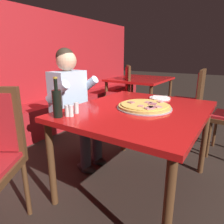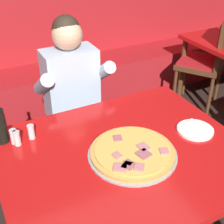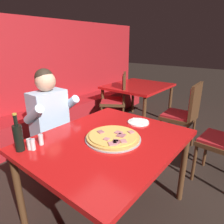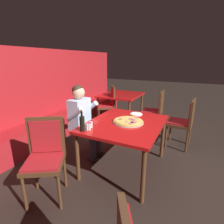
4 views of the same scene
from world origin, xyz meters
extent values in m
plane|color=black|center=(0.00, 0.00, 0.00)|extent=(24.00, 24.00, 0.00)
cube|color=#A3191E|center=(0.00, 1.86, 0.23)|extent=(6.46, 0.48, 0.46)
cylinder|color=#4C2D19|center=(-0.58, -0.47, 0.36)|extent=(0.06, 0.06, 0.73)
cylinder|color=#4C2D19|center=(0.58, -0.47, 0.36)|extent=(0.06, 0.06, 0.73)
cylinder|color=#4C2D19|center=(-0.58, 0.47, 0.36)|extent=(0.06, 0.06, 0.73)
cylinder|color=#4C2D19|center=(0.58, 0.47, 0.36)|extent=(0.06, 0.06, 0.73)
cube|color=red|center=(0.00, 0.00, 0.75)|extent=(1.28, 1.06, 0.04)
cylinder|color=#9E9EA3|center=(0.03, -0.04, 0.77)|extent=(0.46, 0.46, 0.01)
cylinder|color=gold|center=(0.03, -0.04, 0.79)|extent=(0.44, 0.44, 0.02)
cylinder|color=#E0B251|center=(0.03, -0.04, 0.80)|extent=(0.40, 0.40, 0.01)
cube|color=#C6757A|center=(-0.10, -0.13, 0.81)|extent=(0.08, 0.08, 0.01)
cube|color=#A85B66|center=(0.00, 0.08, 0.81)|extent=(0.06, 0.06, 0.01)
cube|color=#C6757A|center=(0.16, -0.13, 0.81)|extent=(0.06, 0.06, 0.01)
cube|color=#A85B66|center=(-0.06, -0.14, 0.81)|extent=(0.07, 0.07, 0.01)
cube|color=#A85B66|center=(0.05, -0.10, 0.81)|extent=(0.08, 0.07, 0.01)
cube|color=#C6757A|center=(0.08, -0.05, 0.81)|extent=(0.06, 0.07, 0.01)
cube|color=#C6757A|center=(-0.02, -0.17, 0.81)|extent=(0.07, 0.07, 0.01)
cube|color=#A85B66|center=(-0.04, -0.12, 0.81)|extent=(0.05, 0.05, 0.01)
cube|color=#C6757A|center=(-0.07, -0.05, 0.81)|extent=(0.05, 0.05, 0.01)
cylinder|color=white|center=(0.46, -0.02, 0.77)|extent=(0.21, 0.21, 0.01)
cube|color=white|center=(0.46, -0.02, 0.78)|extent=(0.19, 0.19, 0.01)
cylinder|color=black|center=(-0.55, 0.39, 0.87)|extent=(0.07, 0.07, 0.20)
cylinder|color=black|center=(-0.55, 0.39, 1.01)|extent=(0.03, 0.03, 0.08)
cylinder|color=#B29933|center=(-0.55, 0.39, 1.05)|extent=(0.03, 0.03, 0.01)
cylinder|color=silver|center=(-0.49, 0.34, 0.80)|extent=(0.04, 0.04, 0.07)
cylinder|color=silver|center=(-0.49, 0.34, 0.79)|extent=(0.03, 0.03, 0.04)
cylinder|color=silver|center=(-0.49, 0.34, 0.85)|extent=(0.04, 0.04, 0.01)
cylinder|color=silver|center=(-0.40, 0.34, 0.80)|extent=(0.04, 0.04, 0.07)
cylinder|color=#28231E|center=(-0.40, 0.34, 0.79)|extent=(0.03, 0.03, 0.04)
cylinder|color=silver|center=(-0.40, 0.34, 0.85)|extent=(0.04, 0.04, 0.01)
cylinder|color=silver|center=(-0.48, 0.32, 0.80)|extent=(0.04, 0.04, 0.07)
cylinder|color=#B23323|center=(-0.48, 0.32, 0.79)|extent=(0.03, 0.03, 0.04)
cylinder|color=silver|center=(-0.48, 0.32, 0.85)|extent=(0.04, 0.04, 0.01)
ellipsoid|color=black|center=(-0.07, 0.55, 0.04)|extent=(0.11, 0.24, 0.09)
ellipsoid|color=black|center=(0.13, 0.55, 0.04)|extent=(0.11, 0.24, 0.09)
cylinder|color=#282833|center=(-0.07, 0.55, 0.23)|extent=(0.11, 0.11, 0.43)
cylinder|color=#282833|center=(0.13, 0.55, 0.23)|extent=(0.11, 0.11, 0.43)
cube|color=#282833|center=(0.03, 0.65, 0.51)|extent=(0.34, 0.40, 0.12)
cube|color=silver|center=(0.03, 0.85, 0.78)|extent=(0.38, 0.22, 0.52)
cylinder|color=silver|center=(-0.19, 0.77, 0.86)|extent=(0.09, 0.30, 0.25)
cylinder|color=silver|center=(0.25, 0.77, 0.86)|extent=(0.09, 0.30, 0.25)
sphere|color=#D6A884|center=(0.03, 0.85, 1.15)|extent=(0.21, 0.21, 0.21)
sphere|color=#2D2319|center=(0.03, 0.87, 1.18)|extent=(0.19, 0.19, 0.19)
cylinder|color=#4C2D19|center=(1.64, 1.46, 0.23)|extent=(0.04, 0.04, 0.47)
cylinder|color=#4C2D19|center=(1.33, 1.25, 0.23)|extent=(0.04, 0.04, 0.47)
cylinder|color=#4C2D19|center=(1.86, 1.15, 0.23)|extent=(0.04, 0.04, 0.47)
cylinder|color=#4C2D19|center=(1.54, 0.93, 0.23)|extent=(0.04, 0.04, 0.47)
cube|color=#4C2D19|center=(1.59, 1.20, 0.49)|extent=(0.61, 0.61, 0.05)
cube|color=#A3191E|center=(1.59, 1.20, 0.53)|extent=(0.56, 0.56, 0.03)
cube|color=#4C2D19|center=(1.71, 1.03, 0.77)|extent=(0.39, 0.28, 0.50)
cube|color=#A3191E|center=(1.69, 1.05, 0.77)|extent=(0.31, 0.22, 0.42)
cylinder|color=#4C2D19|center=(1.35, -0.50, 0.23)|extent=(0.04, 0.04, 0.45)
cylinder|color=#4C2D19|center=(0.97, -0.47, 0.23)|extent=(0.04, 0.04, 0.45)
cylinder|color=#4C2D19|center=(-0.77, 0.54, 0.23)|extent=(0.04, 0.04, 0.47)
cylinder|color=#4C2D19|center=(1.77, 0.18, 0.23)|extent=(0.04, 0.04, 0.47)
cylinder|color=#4C2D19|center=(1.39, 0.16, 0.23)|extent=(0.04, 0.04, 0.47)
cylinder|color=#4C2D19|center=(1.79, -0.20, 0.23)|extent=(0.04, 0.04, 0.47)
cylinder|color=#4C2D19|center=(1.41, -0.22, 0.23)|extent=(0.04, 0.04, 0.47)
cube|color=#4C2D19|center=(1.59, -0.02, 0.49)|extent=(0.46, 0.46, 0.05)
cube|color=#A3191E|center=(1.59, -0.02, 0.53)|extent=(0.42, 0.42, 0.03)
cube|color=#4C2D19|center=(1.60, -0.22, 0.76)|extent=(0.44, 0.06, 0.49)
cube|color=#A3191E|center=(1.60, -0.20, 0.76)|extent=(0.36, 0.04, 0.41)
cylinder|color=#4C2D19|center=(1.51, 0.50, 0.36)|extent=(0.06, 0.06, 0.73)
cylinder|color=#4C2D19|center=(2.54, 0.50, 0.36)|extent=(0.06, 0.06, 0.73)
cylinder|color=#4C2D19|center=(1.51, 1.38, 0.36)|extent=(0.06, 0.06, 0.73)
cylinder|color=#4C2D19|center=(2.54, 1.38, 0.36)|extent=(0.06, 0.06, 0.73)
cube|color=red|center=(2.03, 0.94, 0.75)|extent=(1.15, 1.00, 0.04)
camera|label=1|loc=(-1.49, -0.70, 1.21)|focal=32.00mm
camera|label=2|loc=(-0.64, -1.10, 1.81)|focal=50.00mm
camera|label=3|loc=(-1.14, -0.96, 1.53)|focal=32.00mm
camera|label=4|loc=(-2.29, -0.91, 1.67)|focal=28.00mm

